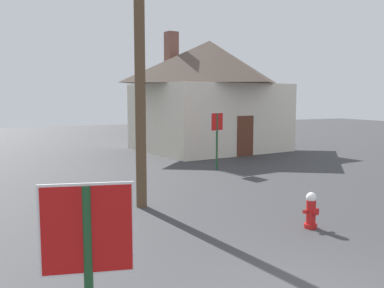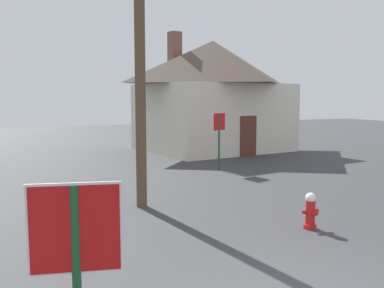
{
  "view_description": "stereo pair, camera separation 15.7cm",
  "coord_description": "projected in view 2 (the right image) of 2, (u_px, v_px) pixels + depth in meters",
  "views": [
    {
      "loc": [
        -3.91,
        -4.3,
        2.9
      ],
      "look_at": [
        0.7,
        5.47,
        1.7
      ],
      "focal_mm": 39.34,
      "sensor_mm": 36.0,
      "label": 1
    },
    {
      "loc": [
        -3.77,
        -4.37,
        2.9
      ],
      "look_at": [
        0.7,
        5.47,
        1.7
      ],
      "focal_mm": 39.34,
      "sensor_mm": 36.0,
      "label": 2
    }
  ],
  "objects": [
    {
      "name": "house",
      "position": [
        213.0,
        94.0,
        23.19
      ],
      "size": [
        8.47,
        7.6,
        6.45
      ],
      "color": "silver",
      "rests_on": "ground"
    },
    {
      "name": "fire_hydrant",
      "position": [
        310.0,
        211.0,
        9.31
      ],
      "size": [
        0.41,
        0.35,
        0.81
      ],
      "color": "red",
      "rests_on": "ground"
    },
    {
      "name": "utility_pole",
      "position": [
        140.0,
        42.0,
        10.78
      ],
      "size": [
        1.6,
        0.28,
        8.27
      ],
      "color": "brown",
      "rests_on": "ground"
    },
    {
      "name": "stop_sign_near",
      "position": [
        76.0,
        254.0,
        3.62
      ],
      "size": [
        0.78,
        0.22,
        2.18
      ],
      "color": "#1E4C28",
      "rests_on": "ground"
    },
    {
      "name": "stop_sign_far",
      "position": [
        219.0,
        129.0,
        16.69
      ],
      "size": [
        0.69,
        0.27,
        2.31
      ],
      "color": "#1E4C28",
      "rests_on": "ground"
    }
  ]
}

